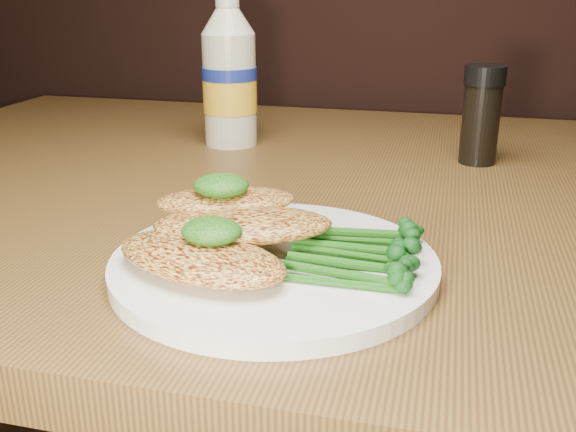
# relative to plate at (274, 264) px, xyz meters

# --- Properties ---
(plate) EXTENTS (0.24, 0.24, 0.01)m
(plate) POSITION_rel_plate_xyz_m (0.00, 0.00, 0.00)
(plate) COLOR white
(plate) RESTS_ON dining_table
(chicken_front) EXTENTS (0.15, 0.11, 0.02)m
(chicken_front) POSITION_rel_plate_xyz_m (-0.04, -0.04, 0.02)
(chicken_front) COLOR #EBB04A
(chicken_front) RESTS_ON plate
(chicken_mid) EXTENTS (0.15, 0.10, 0.02)m
(chicken_mid) POSITION_rel_plate_xyz_m (-0.03, 0.01, 0.03)
(chicken_mid) COLOR #EBB04A
(chicken_mid) RESTS_ON plate
(chicken_back) EXTENTS (0.13, 0.09, 0.02)m
(chicken_back) POSITION_rel_plate_xyz_m (-0.05, 0.04, 0.03)
(chicken_back) COLOR #EBB04A
(chicken_back) RESTS_ON plate
(pesto_front) EXTENTS (0.05, 0.05, 0.02)m
(pesto_front) POSITION_rel_plate_xyz_m (-0.04, -0.03, 0.03)
(pesto_front) COLOR #073208
(pesto_front) RESTS_ON chicken_front
(pesto_back) EXTENTS (0.05, 0.05, 0.02)m
(pesto_back) POSITION_rel_plate_xyz_m (-0.05, 0.04, 0.05)
(pesto_back) COLOR #073208
(pesto_back) RESTS_ON chicken_back
(broccolini_bundle) EXTENTS (0.13, 0.11, 0.02)m
(broccolini_bundle) POSITION_rel_plate_xyz_m (0.05, 0.01, 0.01)
(broccolini_bundle) COLOR #1B5612
(broccolini_bundle) RESTS_ON plate
(mayo_bottle) EXTENTS (0.07, 0.07, 0.20)m
(mayo_bottle) POSITION_rel_plate_xyz_m (-0.16, 0.37, 0.09)
(mayo_bottle) COLOR beige
(mayo_bottle) RESTS_ON dining_table
(pepper_grinder) EXTENTS (0.05, 0.05, 0.11)m
(pepper_grinder) POSITION_rel_plate_xyz_m (0.15, 0.35, 0.05)
(pepper_grinder) COLOR black
(pepper_grinder) RESTS_ON dining_table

